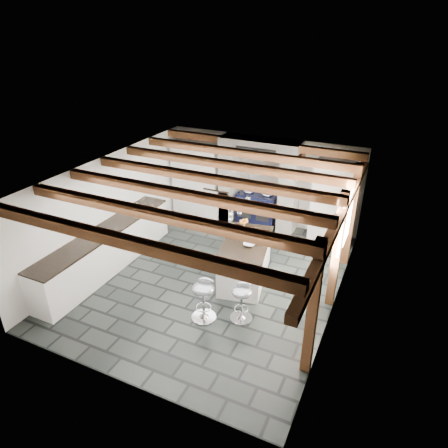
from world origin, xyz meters
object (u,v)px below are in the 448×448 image
at_px(range_cooker, 257,209).
at_px(bar_stool_near, 242,297).
at_px(kitchen_island, 245,260).
at_px(bar_stool_far, 203,295).

height_order(range_cooker, bar_stool_near, range_cooker).
xyz_separation_m(range_cooker, bar_stool_near, (1.06, -3.61, 0.00)).
relative_size(kitchen_island, bar_stool_far, 2.25).
xyz_separation_m(range_cooker, bar_stool_far, (0.44, -3.88, 0.04)).
height_order(kitchen_island, bar_stool_near, kitchen_island).
relative_size(bar_stool_near, bar_stool_far, 0.92).
xyz_separation_m(kitchen_island, bar_stool_far, (-0.20, -1.49, 0.08)).
bearing_deg(bar_stool_near, kitchen_island, 89.70).
bearing_deg(kitchen_island, bar_stool_far, -108.52).
distance_m(range_cooker, bar_stool_near, 3.77).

